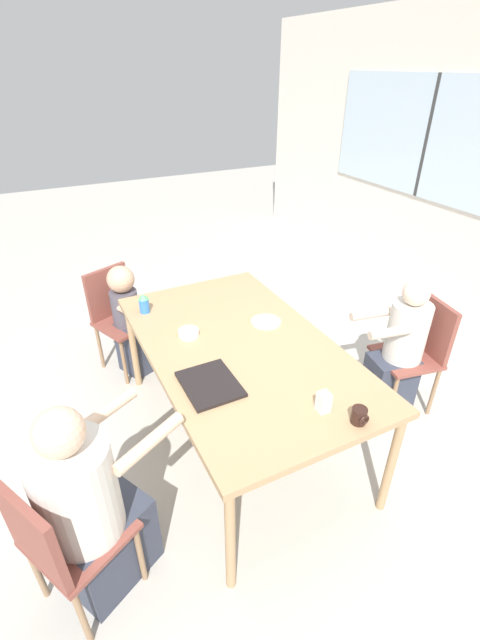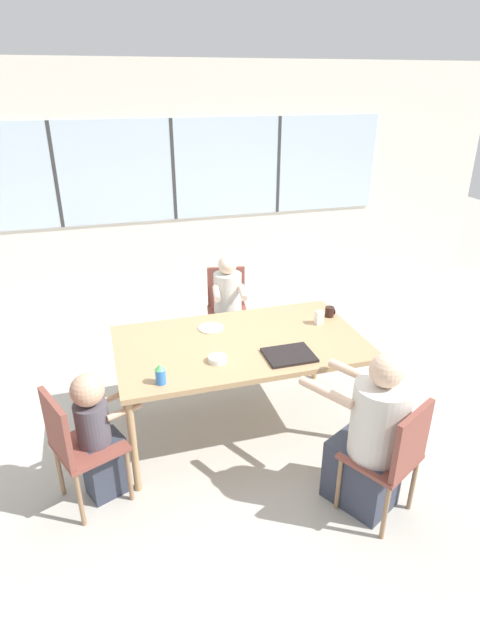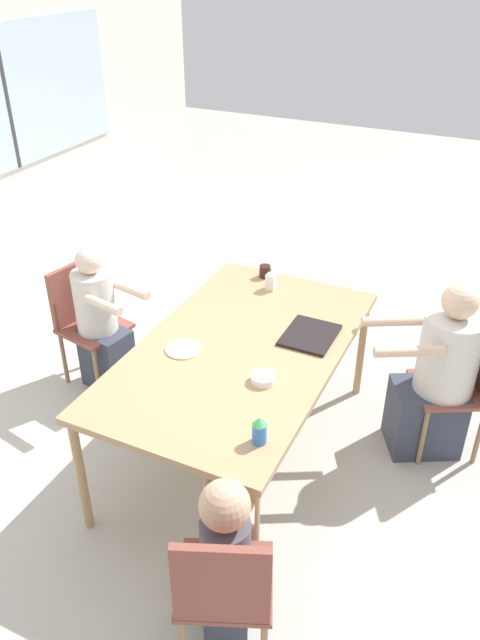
% 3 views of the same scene
% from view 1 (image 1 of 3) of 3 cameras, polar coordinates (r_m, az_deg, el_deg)
% --- Properties ---
extents(ground_plane, '(16.00, 16.00, 0.00)m').
position_cam_1_polar(ground_plane, '(3.15, 0.00, -15.11)').
color(ground_plane, '#B2ADA3').
extents(dining_table, '(1.87, 1.08, 0.78)m').
position_cam_1_polar(dining_table, '(2.67, 0.00, -4.27)').
color(dining_table, tan).
rests_on(dining_table, ground_plane).
extents(chair_for_woman_green_shirt, '(0.47, 0.47, 0.87)m').
position_cam_1_polar(chair_for_woman_green_shirt, '(3.35, 22.75, -3.20)').
color(chair_for_woman_green_shirt, brown).
rests_on(chair_for_woman_green_shirt, ground_plane).
extents(chair_for_man_blue_shirt, '(0.54, 0.54, 0.87)m').
position_cam_1_polar(chair_for_man_blue_shirt, '(2.20, -23.02, -25.33)').
color(chair_for_man_blue_shirt, brown).
rests_on(chair_for_man_blue_shirt, ground_plane).
extents(chair_for_toddler, '(0.52, 0.52, 0.87)m').
position_cam_1_polar(chair_for_toddler, '(3.67, -16.11, 1.21)').
color(chair_for_toddler, brown).
rests_on(chair_for_toddler, ground_plane).
extents(person_woman_green_shirt, '(0.36, 0.54, 1.06)m').
position_cam_1_polar(person_woman_green_shirt, '(3.28, 20.33, -4.22)').
color(person_woman_green_shirt, '#333847').
rests_on(person_woman_green_shirt, ground_plane).
extents(person_man_blue_shirt, '(0.60, 0.72, 1.15)m').
position_cam_1_polar(person_man_blue_shirt, '(2.25, -19.17, -23.02)').
color(person_man_blue_shirt, '#333847').
rests_on(person_man_blue_shirt, ground_plane).
extents(person_toddler, '(0.44, 0.34, 0.95)m').
position_cam_1_polar(person_toddler, '(3.58, -14.57, -0.30)').
color(person_toddler, '#333847').
rests_on(person_toddler, ground_plane).
extents(food_tray_dark, '(0.35, 0.28, 0.02)m').
position_cam_1_polar(food_tray_dark, '(2.33, -4.03, -8.51)').
color(food_tray_dark, black).
rests_on(food_tray_dark, dining_table).
extents(coffee_mug, '(0.08, 0.07, 0.08)m').
position_cam_1_polar(coffee_mug, '(2.18, 15.62, -12.21)').
color(coffee_mug, black).
rests_on(coffee_mug, dining_table).
extents(sippy_cup, '(0.07, 0.07, 0.14)m').
position_cam_1_polar(sippy_cup, '(3.03, -12.69, 2.23)').
color(sippy_cup, blue).
rests_on(sippy_cup, dining_table).
extents(milk_carton_small, '(0.06, 0.06, 0.11)m').
position_cam_1_polar(milk_carton_small, '(2.19, 11.08, -10.69)').
color(milk_carton_small, silver).
rests_on(milk_carton_small, dining_table).
extents(bowl_white_shallow, '(0.13, 0.13, 0.04)m').
position_cam_1_polar(bowl_white_shallow, '(2.74, -6.85, -1.74)').
color(bowl_white_shallow, white).
rests_on(bowl_white_shallow, dining_table).
extents(plate_tortillas, '(0.20, 0.20, 0.01)m').
position_cam_1_polar(plate_tortillas, '(2.87, 3.49, -0.23)').
color(plate_tortillas, beige).
rests_on(plate_tortillas, dining_table).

